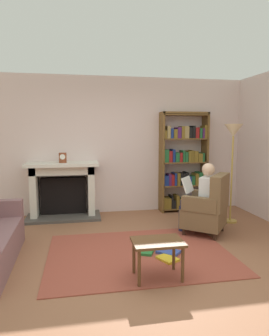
# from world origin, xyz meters

# --- Properties ---
(ground) EXTENTS (14.00, 14.00, 0.00)m
(ground) POSITION_xyz_m (0.00, 0.00, 0.00)
(ground) COLOR #915D40
(back_wall) EXTENTS (5.60, 0.10, 2.70)m
(back_wall) POSITION_xyz_m (0.00, 2.55, 1.35)
(back_wall) COLOR beige
(back_wall) RESTS_ON ground
(area_rug) EXTENTS (2.40, 1.80, 0.01)m
(area_rug) POSITION_xyz_m (0.00, 0.30, 0.01)
(area_rug) COLOR #974333
(area_rug) RESTS_ON ground
(fireplace) EXTENTS (1.37, 0.64, 1.05)m
(fireplace) POSITION_xyz_m (-1.08, 2.30, 0.56)
(fireplace) COLOR #4C4742
(fireplace) RESTS_ON ground
(mantel_clock) EXTENTS (0.14, 0.14, 0.18)m
(mantel_clock) POSITION_xyz_m (-1.06, 2.20, 1.15)
(mantel_clock) COLOR brown
(mantel_clock) RESTS_ON fireplace
(bookshelf) EXTENTS (0.96, 0.32, 2.02)m
(bookshelf) POSITION_xyz_m (1.33, 2.33, 0.98)
(bookshelf) COLOR brown
(bookshelf) RESTS_ON ground
(armchair_reading) EXTENTS (0.88, 0.89, 0.97)m
(armchair_reading) POSITION_xyz_m (1.23, 0.88, 0.42)
(armchair_reading) COLOR #331E14
(armchair_reading) RESTS_ON ground
(seated_reader) EXTENTS (0.59, 0.57, 1.14)m
(seated_reader) POSITION_xyz_m (1.14, 0.96, 0.62)
(seated_reader) COLOR silver
(seated_reader) RESTS_ON ground
(side_table) EXTENTS (0.56, 0.39, 0.44)m
(side_table) POSITION_xyz_m (0.07, -0.39, 0.37)
(side_table) COLOR brown
(side_table) RESTS_ON ground
(scattered_books) EXTENTS (0.57, 0.53, 0.04)m
(scattered_books) POSITION_xyz_m (0.30, 0.18, 0.03)
(scattered_books) COLOR #267233
(scattered_books) RESTS_ON area_rug
(floor_lamp) EXTENTS (0.32, 0.32, 1.76)m
(floor_lamp) POSITION_xyz_m (1.90, 1.42, 1.49)
(floor_lamp) COLOR #B7933F
(floor_lamp) RESTS_ON ground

